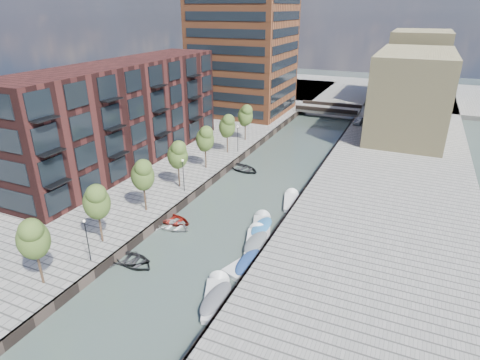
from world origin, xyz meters
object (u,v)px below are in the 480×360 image
Objects in this scene: bridge at (329,109)px; car at (359,121)px; tree_3 at (178,154)px; tree_4 at (205,138)px; motorboat_1 at (217,296)px; motorboat_0 at (252,262)px; motorboat_2 at (292,201)px; sloop_0 at (134,264)px; tree_5 at (227,125)px; sloop_4 at (244,170)px; tree_1 at (96,201)px; sloop_1 at (129,261)px; sloop_2 at (172,222)px; motorboat_4 at (256,241)px; motorboat_3 at (262,226)px; sloop_3 at (172,228)px; tree_6 at (245,115)px; tree_0 at (33,237)px; tree_2 at (143,174)px.

car is (7.63, -8.03, 0.26)m from bridge.
tree_3 is 1.00× the size of tree_4.
motorboat_1 is (4.79, -62.95, -1.17)m from bridge.
motorboat_0 is 1.09× the size of motorboat_2.
sloop_0 is (4.11, -21.73, -5.31)m from tree_4.
tree_5 is 1.19× the size of sloop_4.
sloop_4 is 0.88× the size of motorboat_1.
sloop_1 is (3.47, -0.63, -5.31)m from tree_1.
tree_4 is 1.37× the size of sloop_1.
bridge reaches higher than motorboat_0.
tree_3 is 7.00m from tree_4.
sloop_2 is at bearing -96.40° from car.
motorboat_4 is (-0.93, 3.41, 0.00)m from motorboat_0.
motorboat_3 reaches higher than sloop_4.
sloop_3 is (0.71, -1.10, 0.00)m from sloop_2.
tree_3 is 18.19m from motorboat_0.
tree_6 reaches higher than sloop_4.
sloop_1 is at bearing -10.23° from tree_1.
tree_0 is at bearing -159.20° from motorboat_1.
motorboat_2 is (0.35, 19.40, -0.12)m from motorboat_1.
tree_2 is at bearing 90.00° from tree_0.
car is (12.66, 53.60, 1.65)m from sloop_1.
tree_0 is at bearing 171.18° from sloop_3.
motorboat_4 is (13.14, -6.94, -5.09)m from tree_3.
car is (16.13, 59.97, -3.65)m from tree_0.
tree_1 and tree_4 have the same top height.
tree_0 reaches higher than bridge.
sloop_1 is 0.87× the size of sloop_4.
tree_2 is 10.24m from sloop_0.
sloop_0 is at bearing -94.07° from bridge.
motorboat_2 reaches higher than sloop_2.
sloop_2 is 0.80× the size of motorboat_4.
tree_1 is at bearing -90.00° from tree_4.
sloop_3 is (3.81, -21.76, -5.31)m from tree_5.
tree_4 is at bearing 90.00° from tree_3.
tree_6 is (-8.50, -26.00, 3.92)m from bridge.
car is (12.32, 46.73, 1.65)m from sloop_3.
sloop_2 is 9.87m from motorboat_3.
bridge is at bearing 94.59° from motorboat_3.
motorboat_1 reaches higher than motorboat_3.
tree_3 is (0.00, 14.00, 0.00)m from tree_1.
sloop_3 is 0.78× the size of motorboat_3.
tree_3 is 42.33m from car.
bridge is 2.60× the size of sloop_4.
motorboat_1 is at bearing -33.97° from tree_2.
tree_0 reaches higher than motorboat_2.
motorboat_1 is at bearing -89.05° from motorboat_4.
tree_6 is 22.83m from motorboat_2.
sloop_0 is at bearing -170.32° from sloop_3.
tree_1 is at bearing -97.39° from car.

